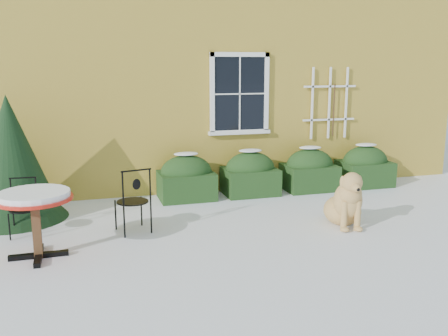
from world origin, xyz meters
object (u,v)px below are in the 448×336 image
object	(u,v)px
bistro_table	(35,203)
dog	(346,203)
patio_chair_far	(23,207)
evergreen_shrub	(12,170)
patio_chair_near	(133,200)

from	to	relation	value
bistro_table	dog	bearing A→B (deg)	0.45
patio_chair_far	evergreen_shrub	bearing A→B (deg)	107.69
patio_chair_near	patio_chair_far	world-z (taller)	patio_chair_near
patio_chair_far	dog	distance (m)	5.01
evergreen_shrub	bistro_table	size ratio (longest dim) A/B	2.11
patio_chair_far	bistro_table	bearing A→B (deg)	-72.85
evergreen_shrub	dog	distance (m)	5.50
dog	patio_chair_near	bearing A→B (deg)	177.85
bistro_table	patio_chair_near	bearing A→B (deg)	27.04
bistro_table	patio_chair_far	distance (m)	1.13
bistro_table	patio_chair_far	xyz separation A→B (m)	(-0.26, 1.05, -0.33)
patio_chair_far	dog	bearing A→B (deg)	-8.29
patio_chair_near	patio_chair_far	xyz separation A→B (m)	(-1.62, 0.36, -0.08)
evergreen_shrub	bistro_table	distance (m)	2.01
patio_chair_near	patio_chair_far	size ratio (longest dim) A/B	1.18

